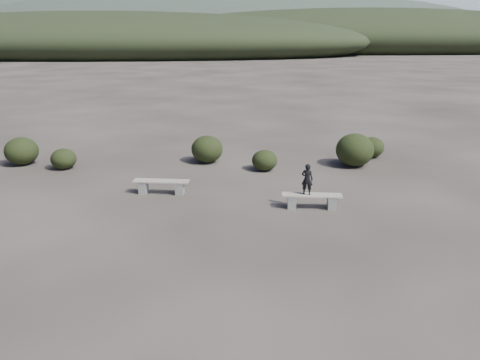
{
  "coord_description": "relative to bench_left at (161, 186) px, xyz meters",
  "views": [
    {
      "loc": [
        0.19,
        -9.32,
        5.25
      ],
      "look_at": [
        0.55,
        3.5,
        1.1
      ],
      "focal_mm": 35.0,
      "sensor_mm": 36.0,
      "label": 1
    }
  ],
  "objects": [
    {
      "name": "ground",
      "position": [
        2.01,
        -5.5,
        -0.28
      ],
      "size": [
        1200.0,
        1200.0,
        0.0
      ],
      "primitive_type": "plane",
      "color": "#292420",
      "rests_on": "ground"
    },
    {
      "name": "bench_left",
      "position": [
        0.0,
        0.0,
        0.0
      ],
      "size": [
        1.89,
        0.6,
        0.46
      ],
      "rotation": [
        0.0,
        0.0,
        -0.11
      ],
      "color": "gray",
      "rests_on": "ground"
    },
    {
      "name": "bench_right",
      "position": [
        4.78,
        -1.49,
        -0.01
      ],
      "size": [
        1.85,
        0.55,
        0.46
      ],
      "rotation": [
        0.0,
        0.0,
        -0.09
      ],
      "color": "gray",
      "rests_on": "ground"
    },
    {
      "name": "seated_person",
      "position": [
        4.61,
        -1.48,
        0.65
      ],
      "size": [
        0.41,
        0.33,
        0.96
      ],
      "primitive_type": "imported",
      "rotation": [
        0.0,
        0.0,
        2.81
      ],
      "color": "black",
      "rests_on": "bench_right"
    },
    {
      "name": "shrub_a",
      "position": [
        -4.22,
        3.06,
        0.12
      ],
      "size": [
        0.98,
        0.98,
        0.8
      ],
      "primitive_type": "ellipsoid",
      "color": "black",
      "rests_on": "ground"
    },
    {
      "name": "shrub_b",
      "position": [
        1.38,
        3.84,
        0.27
      ],
      "size": [
        1.29,
        1.29,
        1.11
      ],
      "primitive_type": "ellipsoid",
      "color": "black",
      "rests_on": "ground"
    },
    {
      "name": "shrub_c",
      "position": [
        3.65,
        2.62,
        0.12
      ],
      "size": [
        1.0,
        1.0,
        0.8
      ],
      "primitive_type": "ellipsoid",
      "color": "black",
      "rests_on": "ground"
    },
    {
      "name": "shrub_d",
      "position": [
        7.29,
        3.12,
        0.38
      ],
      "size": [
        1.5,
        1.5,
        1.31
      ],
      "primitive_type": "ellipsoid",
      "color": "black",
      "rests_on": "ground"
    },
    {
      "name": "shrub_e",
      "position": [
        8.39,
        4.46,
        0.15
      ],
      "size": [
        1.04,
        1.04,
        0.87
      ],
      "primitive_type": "ellipsoid",
      "color": "black",
      "rests_on": "ground"
    },
    {
      "name": "shrub_f",
      "position": [
        -6.11,
        3.73,
        0.27
      ],
      "size": [
        1.31,
        1.31,
        1.11
      ],
      "primitive_type": "ellipsoid",
      "color": "black",
      "rests_on": "ground"
    },
    {
      "name": "mountain_ridges",
      "position": [
        -5.47,
        333.56,
        10.55
      ],
      "size": [
        500.0,
        400.0,
        56.0
      ],
      "color": "black",
      "rests_on": "ground"
    }
  ]
}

